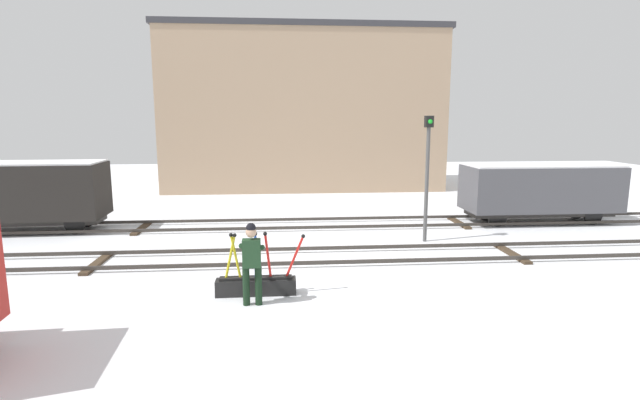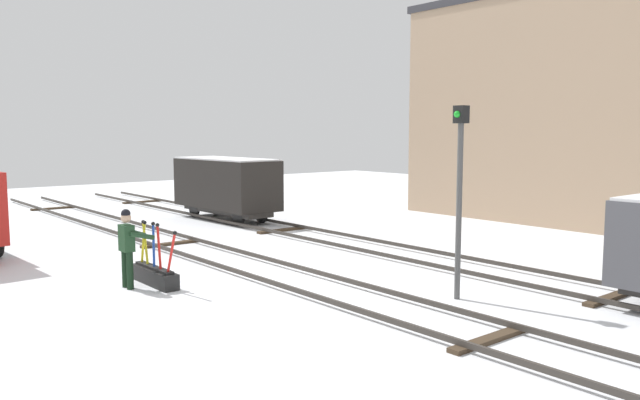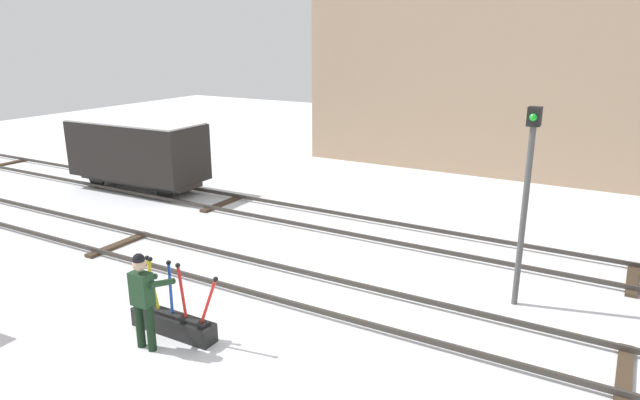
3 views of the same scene
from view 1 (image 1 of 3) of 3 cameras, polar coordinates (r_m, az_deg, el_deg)
ground_plane at (r=13.62m, az=-1.00°, el=-7.11°), size 60.00×60.00×0.00m
track_main_line at (r=13.59m, az=-1.00°, el=-6.66°), size 44.00×1.94×0.18m
track_siding_near at (r=17.68m, az=-1.88°, el=-2.82°), size 44.00×1.94×0.18m
switch_lever_frame at (r=11.07m, az=-7.61°, el=-9.83°), size 2.02×0.37×1.45m
rail_worker at (r=10.28m, az=-8.13°, el=-6.94°), size 0.53×0.68×1.79m
signal_post at (r=15.55m, az=12.67°, el=3.96°), size 0.24×0.32×4.02m
apartment_building at (r=28.12m, az=-2.06°, el=10.69°), size 15.57×5.99×8.87m
freight_car_near_switch at (r=19.49m, az=-31.26°, el=0.81°), size 4.97×2.09×2.46m
freight_car_far_end at (r=20.01m, az=24.73°, el=1.20°), size 5.71×1.96×2.23m
perched_bird_roof_left at (r=26.54m, az=-10.32°, el=20.37°), size 0.21×0.28×0.13m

